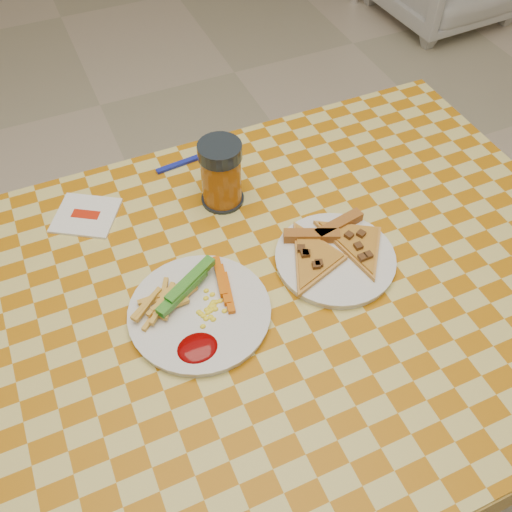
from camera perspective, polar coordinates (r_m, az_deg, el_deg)
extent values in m
plane|color=beige|center=(1.66, 0.13, -19.49)|extent=(8.00, 8.00, 0.00)
cylinder|color=white|center=(1.67, 12.43, 2.73)|extent=(0.06, 0.06, 0.71)
cube|color=brown|center=(1.01, 0.20, -4.83)|extent=(1.20, 0.80, 0.04)
cylinder|color=silver|center=(0.96, -5.65, -5.70)|extent=(0.25, 0.25, 0.01)
cylinder|color=silver|center=(1.04, 7.90, -0.35)|extent=(0.25, 0.25, 0.01)
cube|color=#0F6411|center=(0.96, -6.98, -2.97)|extent=(0.12, 0.09, 0.02)
cube|color=#D95F09|center=(0.98, -3.24, -2.89)|extent=(0.07, 0.09, 0.02)
ellipsoid|color=#6F0202|center=(0.92, -5.88, -9.16)|extent=(0.07, 0.06, 0.01)
cube|color=#AD6F27|center=(1.05, 5.56, 1.97)|extent=(0.10, 0.06, 0.02)
cube|color=#AD6F27|center=(1.07, 8.26, 3.02)|extent=(0.10, 0.04, 0.02)
cylinder|color=black|center=(1.14, -3.35, 5.76)|extent=(0.09, 0.09, 0.01)
cylinder|color=#994F10|center=(1.11, -3.47, 7.69)|extent=(0.08, 0.08, 0.11)
cylinder|color=black|center=(1.06, -3.65, 10.42)|extent=(0.08, 0.08, 0.03)
cube|color=white|center=(1.16, -16.64, 3.92)|extent=(0.15, 0.15, 0.01)
cube|color=red|center=(1.15, -16.68, 4.03)|extent=(0.06, 0.05, 0.00)
cube|color=#152097|center=(1.23, -7.72, 9.11)|extent=(0.10, 0.02, 0.01)
cube|color=white|center=(1.25, -4.72, 10.21)|extent=(0.05, 0.02, 0.00)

